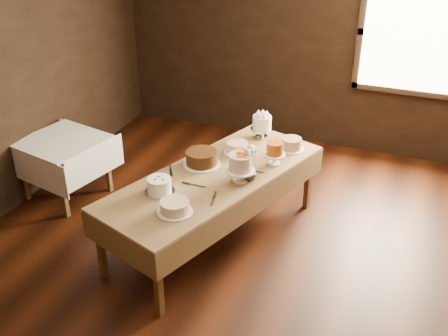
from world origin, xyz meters
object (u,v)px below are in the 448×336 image
cake_lattice (237,148)px  cake_server_b (213,201)px  cake_server_a (198,186)px  cake_meringue (262,127)px  side_table (62,146)px  cake_swirl (159,186)px  display_table (214,180)px  cake_flowers (240,169)px  cake_caramel (275,155)px  cake_chocolate (202,158)px  cake_speckled (291,144)px  cake_server_e (171,173)px  flower_vase (249,173)px  cake_server_d (258,172)px  cake_cream (175,207)px

cake_lattice → cake_server_b: size_ratio=1.31×
cake_server_a → cake_meringue: bearing=80.1°
side_table → cake_swirl: 1.70m
display_table → cake_flowers: 0.33m
cake_caramel → cake_server_a: size_ratio=1.05×
cake_chocolate → cake_speckled: bearing=41.5°
display_table → cake_server_e: size_ratio=10.71×
cake_flowers → flower_vase: (0.07, 0.06, -0.05)m
cake_server_a → flower_vase: bearing=35.8°
cake_server_a → flower_vase: size_ratio=1.68×
cake_lattice → cake_flowers: cake_flowers is taller
cake_swirl → cake_server_a: bearing=38.8°
cake_speckled → cake_lattice: bearing=-150.8°
side_table → cake_server_a: bearing=-12.8°
display_table → cake_meringue: (0.16, 0.98, 0.17)m
cake_speckled → flower_vase: bearing=-104.6°
cake_server_d → cake_server_e: same height
side_table → cake_caramel: (2.37, 0.25, 0.22)m
side_table → cake_meringue: (2.06, 0.81, 0.24)m
cake_cream → flower_vase: size_ratio=2.43×
cake_meringue → cake_swirl: cake_meringue is taller
display_table → cake_server_b: (0.17, -0.45, 0.06)m
cake_chocolate → flower_vase: 0.55m
cake_speckled → cake_flowers: bearing=-108.1°
cake_server_a → cake_server_e: 0.37m
cake_server_d → cake_server_e: size_ratio=1.00×
flower_vase → display_table: bearing=-173.4°
cake_cream → cake_speckled: bearing=68.5°
side_table → cake_cream: bearing=-26.0°
cake_meringue → cake_caramel: 0.64m
display_table → cake_server_a: size_ratio=10.71×
cake_chocolate → cake_flowers: cake_flowers is taller
side_table → cake_meringue: cake_meringue is taller
side_table → cake_caramel: 2.40m
cake_speckled → cake_server_d: cake_speckled is taller
cake_swirl → flower_vase: flower_vase is taller
flower_vase → cake_server_b: bearing=-109.2°
cake_flowers → flower_vase: bearing=39.7°
display_table → flower_vase: bearing=6.6°
cake_speckled → cake_swirl: cake_swirl is taller
display_table → cake_cream: cake_cream is taller
cake_server_b → cake_server_e: size_ratio=1.00×
cake_flowers → cake_server_d: 0.28m
side_table → cake_chocolate: cake_chocolate is taller
cake_cream → cake_meringue: bearing=82.6°
cake_chocolate → cake_flowers: bearing=-20.0°
cake_meringue → cake_lattice: bearing=-104.4°
cake_meringue → cake_caramel: bearing=-60.6°
cake_server_a → cake_server_d: (0.43, 0.46, 0.00)m
cake_cream → cake_server_a: (0.01, 0.48, -0.05)m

